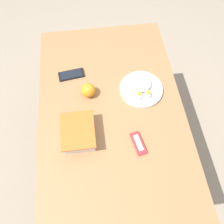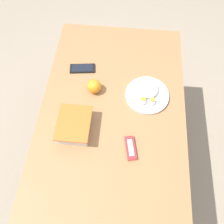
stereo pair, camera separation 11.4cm
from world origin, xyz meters
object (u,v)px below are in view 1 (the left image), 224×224
food_container (79,133)px  rice_plate (141,87)px  candy_bar (138,143)px  orange_fruit (88,90)px  cell_phone (71,75)px

food_container → rice_plate: 0.43m
candy_bar → rice_plate: bearing=-13.1°
orange_fruit → cell_phone: orange_fruit is taller
food_container → candy_bar: food_container is taller
rice_plate → candy_bar: 0.33m
orange_fruit → candy_bar: orange_fruit is taller
orange_fruit → candy_bar: size_ratio=0.62×
food_container → candy_bar: 0.30m
food_container → cell_phone: (0.39, 0.03, -0.03)m
orange_fruit → rice_plate: orange_fruit is taller
rice_plate → cell_phone: rice_plate is taller
food_container → cell_phone: 0.39m
cell_phone → orange_fruit: bearing=-147.2°
rice_plate → cell_phone: 0.42m
candy_bar → cell_phone: bearing=33.9°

